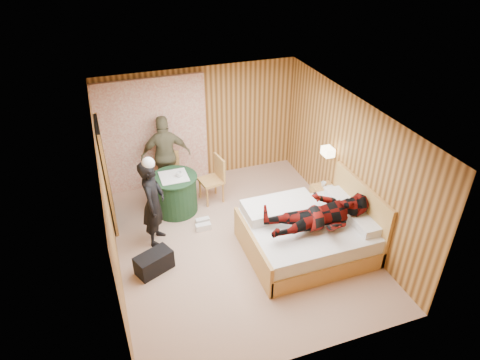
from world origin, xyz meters
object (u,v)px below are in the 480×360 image
object	(u,v)px
chair_far	(169,170)
chair_near	(215,176)
woman_standing	(153,203)
bed	(310,233)
round_table	(175,193)
wall_lamp	(328,152)
man_on_bed	(321,209)
man_at_table	(166,155)
duffel_bag	(154,262)
nightstand	(325,201)

from	to	relation	value
chair_far	chair_near	size ratio (longest dim) A/B	0.96
chair_near	woman_standing	xyz separation A→B (m)	(-1.37, -0.93, 0.25)
bed	round_table	xyz separation A→B (m)	(-1.97, 1.90, 0.06)
wall_lamp	round_table	bearing A→B (deg)	162.01
woman_standing	man_on_bed	xyz separation A→B (m)	(2.52, -1.33, 0.20)
chair_near	man_at_table	distance (m)	1.10
bed	duffel_bag	bearing A→B (deg)	172.76
wall_lamp	chair_near	bearing A→B (deg)	151.94
wall_lamp	chair_far	xyz separation A→B (m)	(-2.74, 1.60, -0.76)
chair_far	man_at_table	size ratio (longest dim) A/B	0.54
duffel_bag	woman_standing	size ratio (longest dim) A/B	0.37
nightstand	man_at_table	world-z (taller)	man_at_table
woman_standing	bed	bearing A→B (deg)	-91.25
chair_near	man_on_bed	size ratio (longest dim) A/B	0.55
round_table	woman_standing	distance (m)	1.04
round_table	duffel_bag	distance (m)	1.73
nightstand	man_at_table	bearing A→B (deg)	146.13
chair_near	man_on_bed	xyz separation A→B (m)	(1.15, -2.26, 0.45)
chair_near	bed	bearing A→B (deg)	19.23
chair_far	woman_standing	xyz separation A→B (m)	(-0.55, -1.51, 0.28)
nightstand	man_on_bed	xyz separation A→B (m)	(-0.73, -1.06, 0.72)
woman_standing	man_on_bed	world-z (taller)	man_on_bed
nightstand	chair_near	world-z (taller)	chair_near
wall_lamp	woman_standing	world-z (taller)	woman_standing
woman_standing	chair_near	bearing A→B (deg)	-33.23
nightstand	wall_lamp	bearing A→B (deg)	76.41
bed	chair_near	world-z (taller)	bed
bed	nightstand	distance (m)	1.12
man_on_bed	duffel_bag	bearing A→B (deg)	168.10
wall_lamp	man_on_bed	bearing A→B (deg)	-122.05
wall_lamp	round_table	xyz separation A→B (m)	(-2.77, 0.90, -0.90)
wall_lamp	chair_near	distance (m)	2.30
round_table	duffel_bag	world-z (taller)	round_table
nightstand	man_on_bed	distance (m)	1.47
chair_near	man_on_bed	distance (m)	2.58
duffel_bag	woman_standing	xyz separation A→B (m)	(0.18, 0.76, 0.65)
nightstand	duffel_bag	world-z (taller)	nightstand
man_on_bed	nightstand	bearing A→B (deg)	55.36
nightstand	chair_far	xyz separation A→B (m)	(-2.70, 1.78, 0.24)
bed	man_on_bed	size ratio (longest dim) A/B	1.22
nightstand	woman_standing	size ratio (longest dim) A/B	0.36
wall_lamp	chair_near	world-z (taller)	wall_lamp
duffel_bag	man_on_bed	distance (m)	2.89
round_table	chair_near	size ratio (longest dim) A/B	0.92
duffel_bag	chair_far	bearing A→B (deg)	47.97
wall_lamp	man_on_bed	xyz separation A→B (m)	(-0.77, -1.24, -0.29)
nightstand	round_table	distance (m)	2.94
round_table	woman_standing	world-z (taller)	woman_standing
duffel_bag	man_on_bed	world-z (taller)	man_on_bed
bed	man_at_table	size ratio (longest dim) A/B	1.25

